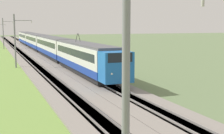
{
  "coord_description": "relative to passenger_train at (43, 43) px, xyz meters",
  "views": [
    {
      "loc": [
        -2.68,
        6.21,
        6.21
      ],
      "look_at": [
        24.52,
        -4.47,
        2.26
      ],
      "focal_mm": 50.0,
      "sensor_mm": 36.0,
      "label": 1
    }
  ],
  "objects": [
    {
      "name": "catenary_mast_far",
      "position": [
        17.7,
        7.26,
        1.73
      ],
      "size": [
        0.22,
        2.56,
        8.02
      ],
      "color": "slate",
      "rests_on": "ground"
    },
    {
      "name": "catenary_mast_mid",
      "position": [
        -21.13,
        7.26,
        1.59
      ],
      "size": [
        0.22,
        2.56,
        7.75
      ],
      "color": "slate",
      "rests_on": "ground"
    },
    {
      "name": "passenger_train",
      "position": [
        0.0,
        0.0,
        0.0
      ],
      "size": [
        84.09,
        2.95,
        5.15
      ],
      "rotation": [
        0.0,
        0.0,
        3.14
      ],
      "color": "blue",
      "rests_on": "ground"
    },
    {
      "name": "ballast_adjacent",
      "position": [
        -14.8,
        0.0,
        -2.27
      ],
      "size": [
        240.0,
        4.4,
        0.3
      ],
      "color": "gray",
      "rests_on": "ground"
    },
    {
      "name": "track_main",
      "position": [
        -14.8,
        4.47,
        -2.26
      ],
      "size": [
        240.0,
        1.57,
        0.45
      ],
      "color": "#4C4238",
      "rests_on": "ground"
    },
    {
      "name": "catenary_mast_near",
      "position": [
        -59.97,
        7.26,
        1.71
      ],
      "size": [
        0.22,
        2.56,
        7.99
      ],
      "color": "slate",
      "rests_on": "ground"
    },
    {
      "name": "track_adjacent",
      "position": [
        -14.8,
        0.0,
        -2.26
      ],
      "size": [
        240.0,
        1.57,
        0.45
      ],
      "color": "#4C4238",
      "rests_on": "ground"
    },
    {
      "name": "ballast_main",
      "position": [
        -14.8,
        4.47,
        -2.27
      ],
      "size": [
        240.0,
        4.4,
        0.3
      ],
      "color": "gray",
      "rests_on": "ground"
    }
  ]
}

